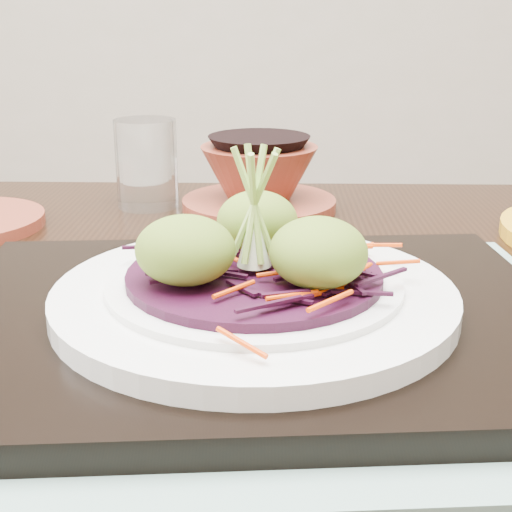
# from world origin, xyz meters

# --- Properties ---
(dining_table) EXTENTS (1.22, 0.83, 0.75)m
(dining_table) POSITION_xyz_m (0.04, -0.07, 0.65)
(dining_table) COLOR black
(dining_table) RESTS_ON ground
(placemat) EXTENTS (0.50, 0.41, 0.00)m
(placemat) POSITION_xyz_m (0.04, -0.12, 0.75)
(placemat) COLOR gray
(placemat) RESTS_ON dining_table
(serving_tray) EXTENTS (0.43, 0.34, 0.02)m
(serving_tray) POSITION_xyz_m (0.04, -0.12, 0.76)
(serving_tray) COLOR black
(serving_tray) RESTS_ON placemat
(white_plate) EXTENTS (0.26, 0.26, 0.02)m
(white_plate) POSITION_xyz_m (0.04, -0.12, 0.78)
(white_plate) COLOR silver
(white_plate) RESTS_ON serving_tray
(cabbage_bed) EXTENTS (0.16, 0.16, 0.01)m
(cabbage_bed) POSITION_xyz_m (0.04, -0.12, 0.79)
(cabbage_bed) COLOR #2F091F
(cabbage_bed) RESTS_ON white_plate
(carrot_julienne) EXTENTS (0.20, 0.20, 0.01)m
(carrot_julienne) POSITION_xyz_m (0.04, -0.12, 0.80)
(carrot_julienne) COLOR #DC3A03
(carrot_julienne) RESTS_ON cabbage_bed
(guacamole_scoops) EXTENTS (0.14, 0.13, 0.04)m
(guacamole_scoops) POSITION_xyz_m (0.04, -0.12, 0.82)
(guacamole_scoops) COLOR #587423
(guacamole_scoops) RESTS_ON cabbage_bed
(scallion_garnish) EXTENTS (0.06, 0.06, 0.09)m
(scallion_garnish) POSITION_xyz_m (0.04, -0.12, 0.83)
(scallion_garnish) COLOR #8DB648
(scallion_garnish) RESTS_ON cabbage_bed
(water_glass) EXTENTS (0.08, 0.08, 0.09)m
(water_glass) POSITION_xyz_m (-0.10, 0.21, 0.80)
(water_glass) COLOR white
(water_glass) RESTS_ON dining_table
(terracotta_bowl_set) EXTENTS (0.17, 0.17, 0.07)m
(terracotta_bowl_set) POSITION_xyz_m (0.03, 0.20, 0.78)
(terracotta_bowl_set) COLOR maroon
(terracotta_bowl_set) RESTS_ON dining_table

